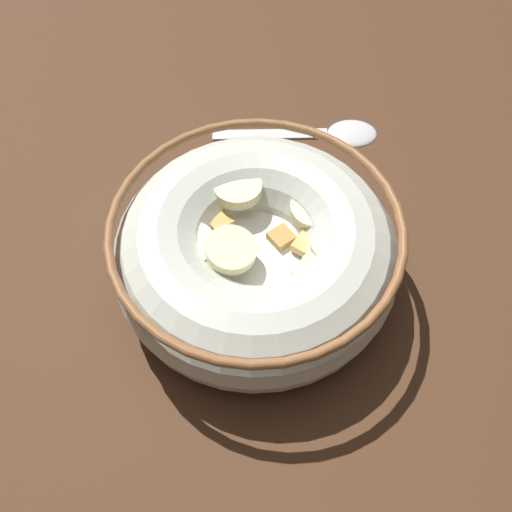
% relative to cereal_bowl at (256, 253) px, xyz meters
% --- Properties ---
extents(ground_plane, '(0.95, 0.95, 0.02)m').
position_rel_cereal_bowl_xyz_m(ground_plane, '(0.00, -0.00, -0.04)').
color(ground_plane, '#472B19').
extents(cereal_bowl, '(0.18, 0.18, 0.06)m').
position_rel_cereal_bowl_xyz_m(cereal_bowl, '(0.00, 0.00, 0.00)').
color(cereal_bowl, beige).
rests_on(cereal_bowl, ground_plane).
extents(spoon, '(0.13, 0.03, 0.01)m').
position_rel_cereal_bowl_xyz_m(spoon, '(-0.06, -0.14, -0.03)').
color(spoon, silver).
rests_on(spoon, ground_plane).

